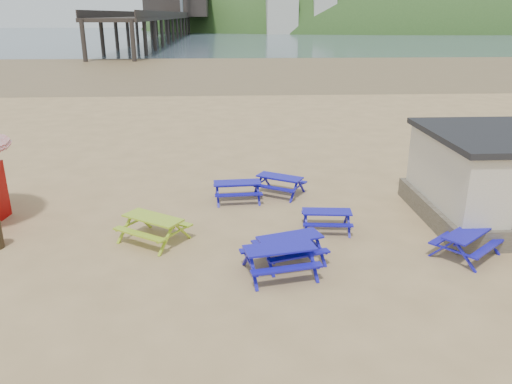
{
  "coord_description": "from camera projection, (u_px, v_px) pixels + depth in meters",
  "views": [
    {
      "loc": [
        -0.0,
        -14.95,
        6.89
      ],
      "look_at": [
        0.91,
        1.5,
        1.0
      ],
      "focal_mm": 35.0,
      "sensor_mm": 36.0,
      "label": 1
    }
  ],
  "objects": [
    {
      "name": "picnic_table_blue_f",
      "position": [
        466.0,
        244.0,
        14.96
      ],
      "size": [
        2.36,
        2.32,
        0.77
      ],
      "rotation": [
        0.0,
        0.0,
        0.7
      ],
      "color": "#100093",
      "rests_on": "ground"
    },
    {
      "name": "headland_town",
      "position": [
        414.0,
        51.0,
        240.35
      ],
      "size": [
        264.0,
        144.0,
        108.0
      ],
      "color": "#2D4C1E",
      "rests_on": "ground"
    },
    {
      "name": "picnic_table_blue_d",
      "position": [
        280.0,
        260.0,
        13.9
      ],
      "size": [
        2.25,
        1.95,
        0.83
      ],
      "rotation": [
        0.0,
        0.0,
        0.2
      ],
      "color": "#100093",
      "rests_on": "ground"
    },
    {
      "name": "picnic_table_yellow",
      "position": [
        154.0,
        229.0,
        15.92
      ],
      "size": [
        2.52,
        2.42,
        0.83
      ],
      "rotation": [
        0.0,
        0.0,
        -0.59
      ],
      "color": "#92B40F",
      "rests_on": "ground"
    },
    {
      "name": "sea",
      "position": [
        227.0,
        35.0,
        176.2
      ],
      "size": [
        400.0,
        400.0,
        0.0
      ],
      "primitive_type": "plane",
      "color": "#455763",
      "rests_on": "ground"
    },
    {
      "name": "wet_sand",
      "position": [
        228.0,
        67.0,
        68.08
      ],
      "size": [
        400.0,
        400.0,
        0.0
      ],
      "primitive_type": "plane",
      "color": "olive",
      "rests_on": "ground"
    },
    {
      "name": "ground",
      "position": [
        231.0,
        236.0,
        16.37
      ],
      "size": [
        400.0,
        400.0,
        0.0
      ],
      "primitive_type": "plane",
      "color": "tan",
      "rests_on": "ground"
    },
    {
      "name": "picnic_table_blue_e",
      "position": [
        290.0,
        249.0,
        14.63
      ],
      "size": [
        2.26,
        2.02,
        0.79
      ],
      "rotation": [
        0.0,
        0.0,
        0.31
      ],
      "color": "#100093",
      "rests_on": "ground"
    },
    {
      "name": "picnic_table_blue_a",
      "position": [
        237.0,
        191.0,
        19.43
      ],
      "size": [
        1.9,
        1.58,
        0.76
      ],
      "rotation": [
        0.0,
        0.0,
        0.07
      ],
      "color": "#100093",
      "rests_on": "ground"
    },
    {
      "name": "picnic_table_blue_c",
      "position": [
        454.0,
        204.0,
        18.09
      ],
      "size": [
        2.33,
        2.18,
        0.77
      ],
      "rotation": [
        0.0,
        0.0,
        0.49
      ],
      "color": "#100093",
      "rests_on": "ground"
    },
    {
      "name": "picnic_table_blue_g",
      "position": [
        326.0,
        220.0,
        16.77
      ],
      "size": [
        1.75,
        1.46,
        0.68
      ],
      "rotation": [
        0.0,
        0.0,
        -0.1
      ],
      "color": "#100093",
      "rests_on": "ground"
    },
    {
      "name": "picnic_table_blue_b",
      "position": [
        280.0,
        185.0,
        20.1
      ],
      "size": [
        2.3,
        2.18,
        0.76
      ],
      "rotation": [
        0.0,
        0.0,
        -0.54
      ],
      "color": "#100093",
      "rests_on": "ground"
    },
    {
      "name": "pier",
      "position": [
        177.0,
        18.0,
        181.16
      ],
      "size": [
        24.0,
        220.0,
        39.29
      ],
      "color": "black",
      "rests_on": "ground"
    }
  ]
}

